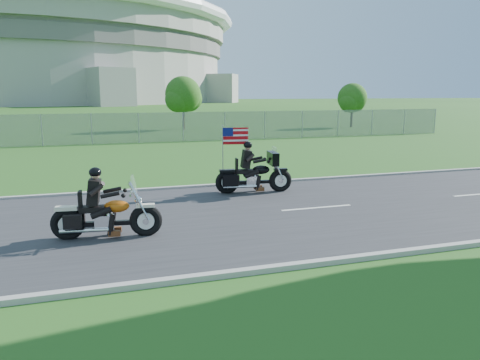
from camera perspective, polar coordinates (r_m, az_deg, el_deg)
name	(u,v)px	position (r m, az deg, el deg)	size (l,w,h in m)	color
ground	(181,221)	(12.51, -7.26, -4.94)	(420.00, 420.00, 0.00)	#234E18
road	(181,220)	(12.50, -7.26, -4.85)	(120.00, 8.00, 0.04)	#28282B
curb_north	(158,189)	(16.39, -9.91, -1.10)	(120.00, 0.18, 0.12)	#9E9B93
curb_south	(222,275)	(8.75, -2.20, -11.49)	(120.00, 0.18, 0.12)	#9E9B93
fence	(42,130)	(32.07, -23.03, 5.63)	(60.00, 0.03, 2.00)	gray
stadium	(31,56)	(183.14, -24.17, 13.60)	(140.40, 140.40, 29.20)	#A3A099
tree_fence_near	(183,96)	(42.69, -6.92, 10.09)	(3.52, 3.28, 4.75)	#382316
tree_fence_far	(352,100)	(46.67, 13.54, 9.52)	(3.08, 2.87, 4.20)	#382316
motorcycle_lead	(105,216)	(11.22, -16.13, -4.27)	(2.52, 0.83, 1.70)	black
motorcycle_follow	(254,176)	(15.63, 1.69, 0.54)	(2.62, 0.97, 2.19)	black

